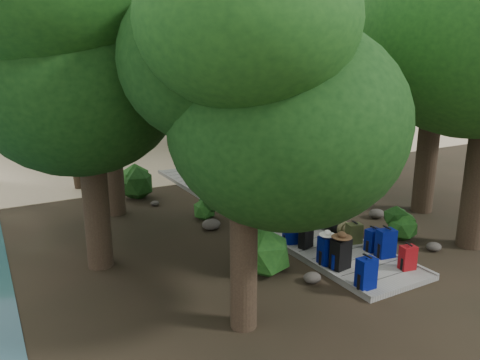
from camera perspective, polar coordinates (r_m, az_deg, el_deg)
ground at (r=13.86m, az=3.93°, el=-4.84°), size 120.00×120.00×0.00m
sand_beach at (r=28.20m, az=-14.28°, el=4.89°), size 40.00×22.00×0.02m
boardwalk at (r=14.64m, az=1.78°, el=-3.48°), size 2.00×12.00×0.12m
backpack_left_a at (r=9.89m, az=15.14°, el=-10.74°), size 0.39×0.28×0.71m
backpack_left_b at (r=10.61m, az=12.17°, el=-8.59°), size 0.45×0.35×0.76m
backpack_left_c at (r=10.76m, az=10.63°, el=-8.24°), size 0.41×0.30×0.74m
backpack_left_d at (r=11.80m, az=6.17°, el=-6.48°), size 0.40×0.33×0.53m
backpack_right_a at (r=11.00m, az=19.78°, el=-8.76°), size 0.37×0.29×0.60m
backpack_right_b at (r=11.46m, az=17.36°, el=-7.20°), size 0.45×0.35×0.74m
backpack_right_c at (r=11.75m, az=15.92°, el=-6.90°), size 0.36×0.26×0.60m
backpack_right_d at (r=12.10m, az=13.73°, el=-6.21°), size 0.41×0.33×0.56m
duffel_right_khaki at (r=12.72m, az=12.03°, el=-5.50°), size 0.40×0.58×0.37m
duffel_right_black at (r=12.89m, az=10.65°, el=-5.05°), size 0.50×0.71×0.42m
suitcase_on_boardwalk at (r=11.60m, az=8.04°, el=-6.85°), size 0.40×0.29×0.56m
lone_suitcase_on_sand at (r=20.86m, az=-7.47°, el=2.73°), size 0.43×0.29×0.62m
hat_brown at (r=10.37m, az=12.31°, el=-6.48°), size 0.44×0.44×0.13m
hat_white at (r=10.51m, az=10.61°, el=-6.28°), size 0.37×0.37×0.12m
kayak at (r=21.78m, az=-17.68°, el=2.31°), size 1.37×3.66×0.36m
sun_lounger at (r=23.22m, az=-2.47°, el=3.95°), size 1.16×1.70×0.52m
tree_right_b at (r=14.96m, az=22.84°, el=13.13°), size 5.05×5.05×9.01m
tree_right_c at (r=16.26m, az=13.28°, el=13.84°), size 5.18×5.18×8.97m
tree_right_d at (r=19.20m, az=10.94°, el=14.96°), size 5.22×5.22×9.57m
tree_right_e at (r=21.59m, az=1.90°, el=15.62°), size 5.51×5.51×9.92m
tree_right_f at (r=24.56m, az=4.13°, el=14.43°), size 5.05×5.05×9.01m
tree_left_a at (r=7.52m, az=0.49°, el=5.13°), size 4.07×4.07×6.78m
tree_left_b at (r=10.41m, az=-18.24°, el=10.98°), size 4.54×4.54×8.18m
tree_left_c at (r=14.10m, az=-15.90°, el=11.88°), size 4.68×4.68×8.13m
tree_back_a at (r=26.76m, az=-18.03°, el=13.36°), size 4.97×4.97×8.60m
tree_back_b at (r=28.55m, az=-12.31°, el=15.35°), size 5.69×5.69×10.16m
tree_back_c at (r=28.90m, az=-4.26°, el=13.84°), size 4.65×4.65×8.36m
tree_back_d at (r=25.86m, az=-27.25°, el=11.87°), size 4.85×4.85×8.08m
palm_right_a at (r=19.96m, az=1.09°, el=12.15°), size 4.37×4.37×7.45m
palm_right_b at (r=24.91m, az=0.05°, el=12.89°), size 3.95×3.95×7.63m
palm_right_c at (r=25.35m, az=-8.44°, el=12.28°), size 4.52×4.52×7.20m
palm_left_a at (r=17.36m, az=-20.75°, el=10.16°), size 4.43×4.43×7.05m
rock_left_a at (r=10.26m, az=8.81°, el=-11.67°), size 0.39×0.35×0.22m
rock_left_b at (r=10.86m, az=0.42°, el=-10.00°), size 0.35×0.32×0.19m
rock_left_c at (r=13.06m, az=-3.53°, el=-5.41°), size 0.53×0.47×0.29m
rock_left_d at (r=15.32m, az=-10.34°, el=-2.81°), size 0.28×0.25×0.15m
rock_right_a at (r=12.61m, az=22.56°, el=-7.52°), size 0.38×0.34×0.21m
rock_right_b at (r=14.51m, az=16.32°, el=-3.96°), size 0.49×0.44×0.27m
rock_right_c at (r=15.58m, az=6.45°, el=-2.31°), size 0.33×0.29×0.18m
rock_right_d at (r=18.63m, az=3.31°, el=0.74°), size 0.48×0.43×0.26m
shrub_left_a at (r=10.46m, az=2.23°, el=-8.38°), size 1.20×1.20×1.08m
shrub_left_b at (r=13.82m, az=-4.54°, el=-3.35°), size 0.79×0.79×0.71m
shrub_left_c at (r=16.14m, az=-12.47°, el=-0.44°), size 1.12×1.12×1.01m
shrub_right_a at (r=13.10m, az=18.85°, el=-4.94°), size 0.90×0.90×0.81m
shrub_right_b at (r=16.90m, az=7.31°, el=1.01°), size 1.46×1.46×1.31m
shrub_right_c at (r=19.32m, az=-1.36°, el=2.16°), size 0.93×0.93×0.84m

